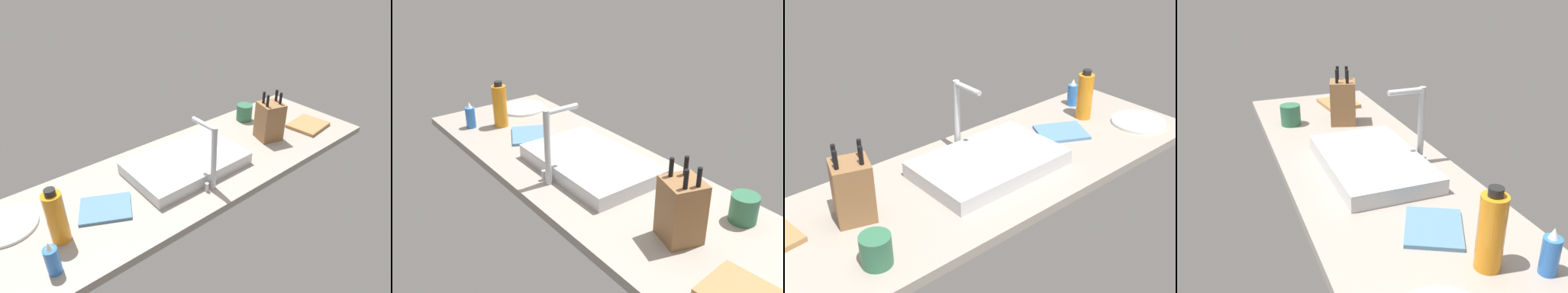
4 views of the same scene
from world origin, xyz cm
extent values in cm
cube|color=gray|center=(0.00, 0.00, 1.75)|extent=(194.25, 61.52, 3.50)
cube|color=#B7BABF|center=(4.84, 0.10, 6.33)|extent=(53.09, 33.15, 5.65)
cylinder|color=#B7BABF|center=(5.33, 19.04, 18.06)|extent=(2.40, 2.40, 29.13)
cylinder|color=#B7BABF|center=(5.33, 12.47, 31.63)|extent=(2.00, 13.14, 2.00)
cylinder|color=#B7BABF|center=(8.83, 19.04, 5.50)|extent=(1.60, 1.60, 4.00)
cube|color=brown|center=(-46.70, 5.29, 13.48)|extent=(14.66, 14.38, 19.96)
cylinder|color=black|center=(-51.17, 4.33, 26.43)|extent=(1.76, 1.76, 5.95)
cylinder|color=black|center=(-49.73, 8.21, 26.43)|extent=(1.76, 1.76, 5.95)
cylinder|color=black|center=(-44.17, 1.95, 26.43)|extent=(1.76, 1.76, 5.95)
cylinder|color=black|center=(-42.24, 6.17, 26.43)|extent=(1.76, 1.76, 5.95)
cylinder|color=blue|center=(73.71, 19.39, 8.48)|extent=(4.58, 4.58, 9.96)
cone|color=silver|center=(73.71, 19.39, 14.86)|extent=(2.52, 2.52, 2.80)
cylinder|color=orange|center=(66.74, 6.97, 13.51)|extent=(6.74, 6.74, 20.03)
cylinder|color=black|center=(66.74, 6.97, 24.63)|extent=(3.71, 3.71, 2.20)
cylinder|color=silver|center=(80.37, -12.62, 4.10)|extent=(23.13, 23.13, 1.20)
cube|color=teal|center=(47.42, 2.50, 4.10)|extent=(25.03, 23.39, 1.20)
cylinder|color=#2D6647|center=(-52.92, -18.13, 8.22)|extent=(9.11, 9.11, 9.44)
camera|label=1|loc=(87.26, 106.17, 95.43)|focal=32.00mm
camera|label=2|loc=(-121.19, 96.36, 88.52)|focal=41.78mm
camera|label=3|loc=(-104.76, -122.34, 100.78)|focal=47.80mm
camera|label=4|loc=(138.79, -50.60, 72.87)|focal=40.18mm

